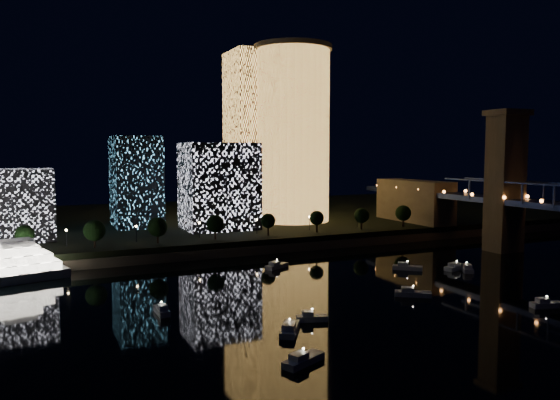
{
  "coord_description": "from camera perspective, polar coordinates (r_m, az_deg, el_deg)",
  "views": [
    {
      "loc": [
        -87.46,
        -92.18,
        35.09
      ],
      "look_at": [
        -20.34,
        55.0,
        21.01
      ],
      "focal_mm": 35.0,
      "sensor_mm": 36.0,
      "label": 1
    }
  ],
  "objects": [
    {
      "name": "street_lamps",
      "position": [
        195.45,
        -8.43,
        -2.75
      ],
      "size": [
        132.7,
        0.7,
        5.65
      ],
      "color": "black",
      "rests_on": "far_bank"
    },
    {
      "name": "ground",
      "position": [
        131.82,
        18.61,
        -10.73
      ],
      "size": [
        520.0,
        520.0,
        0.0
      ],
      "primitive_type": "plane",
      "color": "black",
      "rests_on": "ground"
    },
    {
      "name": "seawall",
      "position": [
        197.78,
        2.12,
        -4.81
      ],
      "size": [
        420.0,
        6.0,
        3.0
      ],
      "primitive_type": "cube",
      "color": "#6B5E4C",
      "rests_on": "ground"
    },
    {
      "name": "far_bank",
      "position": [
        268.9,
        -5.35,
        -2.01
      ],
      "size": [
        420.0,
        160.0,
        5.0
      ],
      "primitive_type": "cube",
      "color": "black",
      "rests_on": "ground"
    },
    {
      "name": "tower_cylindrical",
      "position": [
        240.44,
        1.33,
        6.91
      ],
      "size": [
        34.0,
        34.0,
        76.16
      ],
      "color": "#EDA84C",
      "rests_on": "far_bank"
    },
    {
      "name": "midrise_blocks",
      "position": [
        214.86,
        -16.36,
        0.91
      ],
      "size": [
        111.73,
        44.69,
        36.7
      ],
      "color": "white",
      "rests_on": "far_bank"
    },
    {
      "name": "tower_rectangular",
      "position": [
        248.99,
        -2.54,
        6.67
      ],
      "size": [
        23.57,
        23.57,
        75.0
      ],
      "primitive_type": "cube",
      "color": "#EDA84C",
      "rests_on": "far_bank"
    },
    {
      "name": "esplanade_trees",
      "position": [
        190.53,
        -6.95,
        -2.49
      ],
      "size": [
        166.09,
        6.84,
        8.92
      ],
      "color": "black",
      "rests_on": "far_bank"
    },
    {
      "name": "motorboats",
      "position": [
        138.61,
        13.25,
        -9.48
      ],
      "size": [
        101.46,
        91.58,
        2.78
      ],
      "color": "silver",
      "rests_on": "ground"
    }
  ]
}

